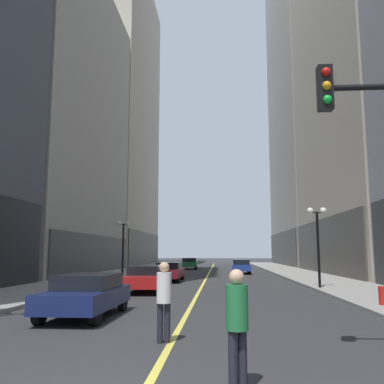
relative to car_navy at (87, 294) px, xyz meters
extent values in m
plane|color=#2D2D30|center=(3.10, 26.43, -0.72)|extent=(200.00, 200.00, 0.00)
cube|color=gray|center=(-5.15, 26.43, -0.64)|extent=(4.50, 78.00, 0.15)
cube|color=gray|center=(11.35, 26.43, -0.64)|extent=(4.50, 78.00, 0.15)
cube|color=#E5D64C|center=(3.10, 26.43, -0.71)|extent=(0.16, 70.00, 0.01)
cube|color=#A8A399|center=(-13.56, 25.93, 14.19)|extent=(12.31, 24.00, 29.82)
cube|color=#3A3935|center=(-7.50, 25.93, 1.07)|extent=(0.50, 22.80, 3.58)
cube|color=#B7AD99|center=(-14.28, 51.43, 23.04)|extent=(13.75, 26.00, 47.51)
cube|color=#403C35|center=(-7.50, 51.43, 1.78)|extent=(0.50, 24.70, 5.00)
cube|color=#B7AD99|center=(20.31, 25.93, 24.33)|extent=(13.43, 24.00, 50.10)
cube|color=#403C35|center=(13.70, 25.93, 1.78)|extent=(0.50, 22.80, 5.00)
cube|color=#A8A399|center=(21.19, 51.43, 38.49)|extent=(15.18, 26.00, 78.42)
cube|color=#3A3935|center=(13.70, 51.43, 1.78)|extent=(0.50, 24.70, 5.00)
cube|color=#141E4C|center=(0.00, -0.06, -0.12)|extent=(1.91, 4.30, 0.55)
cube|color=black|center=(0.00, 0.15, 0.35)|extent=(1.66, 2.42, 0.50)
cylinder|color=black|center=(0.78, -1.57, -0.40)|extent=(0.23, 0.64, 0.64)
cylinder|color=black|center=(-0.83, -1.54, -0.40)|extent=(0.23, 0.64, 0.64)
cylinder|color=black|center=(0.83, 1.42, -0.40)|extent=(0.23, 0.64, 0.64)
cylinder|color=black|center=(-0.78, 1.44, -0.40)|extent=(0.23, 0.64, 0.64)
cube|color=#B21919|center=(0.35, 8.41, -0.12)|extent=(1.91, 4.80, 0.55)
cube|color=black|center=(0.35, 8.65, 0.35)|extent=(1.63, 2.71, 0.50)
cylinder|color=black|center=(1.17, 6.78, -0.40)|extent=(0.24, 0.65, 0.64)
cylinder|color=black|center=(-0.34, 6.72, -0.40)|extent=(0.24, 0.65, 0.64)
cylinder|color=black|center=(1.05, 10.09, -0.40)|extent=(0.24, 0.65, 0.64)
cylinder|color=black|center=(-0.46, 10.04, -0.40)|extent=(0.24, 0.65, 0.64)
cube|color=maroon|center=(0.64, 16.11, -0.12)|extent=(1.79, 4.65, 0.55)
cube|color=black|center=(0.65, 16.35, 0.35)|extent=(1.56, 2.61, 0.50)
cylinder|color=black|center=(1.39, 14.48, -0.40)|extent=(0.22, 0.64, 0.64)
cylinder|color=black|center=(-0.12, 14.49, -0.40)|extent=(0.22, 0.64, 0.64)
cylinder|color=black|center=(1.41, 17.73, -0.40)|extent=(0.22, 0.64, 0.64)
cylinder|color=black|center=(-0.11, 17.74, -0.40)|extent=(0.22, 0.64, 0.64)
cube|color=navy|center=(6.15, 26.96, -0.12)|extent=(1.81, 4.38, 0.55)
cube|color=black|center=(6.14, 26.74, 0.35)|extent=(1.56, 2.47, 0.50)
cylinder|color=black|center=(5.46, 28.49, -0.40)|extent=(0.24, 0.65, 0.64)
cylinder|color=black|center=(6.92, 28.46, -0.40)|extent=(0.24, 0.65, 0.64)
cylinder|color=black|center=(5.38, 25.46, -0.40)|extent=(0.24, 0.65, 0.64)
cylinder|color=black|center=(6.84, 25.42, -0.40)|extent=(0.24, 0.65, 0.64)
cube|color=#196038|center=(0.51, 37.23, -0.12)|extent=(1.94, 4.33, 0.55)
cube|color=black|center=(0.50, 37.45, 0.35)|extent=(1.67, 2.44, 0.50)
cylinder|color=black|center=(1.34, 35.76, -0.40)|extent=(0.24, 0.65, 0.64)
cylinder|color=black|center=(-0.24, 35.71, -0.40)|extent=(0.24, 0.65, 0.64)
cylinder|color=black|center=(1.26, 38.75, -0.40)|extent=(0.24, 0.65, 0.64)
cylinder|color=black|center=(-0.33, 38.71, -0.40)|extent=(0.24, 0.65, 0.64)
cylinder|color=black|center=(4.39, -6.70, -0.29)|extent=(0.14, 0.14, 0.85)
cylinder|color=black|center=(4.53, -6.64, -0.29)|extent=(0.14, 0.14, 0.85)
cylinder|color=#1E6633|center=(4.46, -6.67, 0.47)|extent=(0.45, 0.45, 0.68)
sphere|color=tan|center=(4.46, -6.67, 0.92)|extent=(0.23, 0.23, 0.23)
cylinder|color=black|center=(2.85, -3.54, -0.28)|extent=(0.14, 0.14, 0.87)
cylinder|color=black|center=(3.01, -3.53, -0.28)|extent=(0.14, 0.14, 0.87)
cylinder|color=silver|center=(2.93, -3.53, 0.49)|extent=(0.36, 0.36, 0.69)
sphere|color=tan|center=(2.93, -3.53, 0.96)|extent=(0.24, 0.24, 0.24)
cube|color=black|center=(6.30, -5.23, 4.48)|extent=(0.28, 0.24, 0.90)
sphere|color=red|center=(6.30, -5.37, 4.76)|extent=(0.17, 0.17, 0.17)
sphere|color=orange|center=(6.30, -5.37, 4.48)|extent=(0.17, 0.17, 0.17)
sphere|color=green|center=(6.30, -5.37, 4.20)|extent=(0.17, 0.17, 0.17)
cylinder|color=black|center=(-3.30, 18.93, 1.38)|extent=(0.14, 0.14, 4.20)
cylinder|color=black|center=(-3.30, 18.93, 3.43)|extent=(0.80, 0.06, 0.06)
sphere|color=white|center=(-3.65, 18.93, 3.53)|extent=(0.36, 0.36, 0.36)
sphere|color=white|center=(-2.95, 18.93, 3.53)|extent=(0.36, 0.36, 0.36)
cylinder|color=black|center=(9.50, 9.94, 1.38)|extent=(0.14, 0.14, 4.20)
cylinder|color=black|center=(9.50, 9.94, 3.43)|extent=(0.80, 0.06, 0.06)
sphere|color=white|center=(9.15, 9.94, 3.53)|extent=(0.36, 0.36, 0.36)
sphere|color=white|center=(9.85, 9.94, 3.53)|extent=(0.36, 0.36, 0.36)
cylinder|color=red|center=(10.00, 2.52, -0.32)|extent=(0.28, 0.28, 0.80)
camera|label=1|loc=(4.22, -13.20, 1.30)|focal=39.10mm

